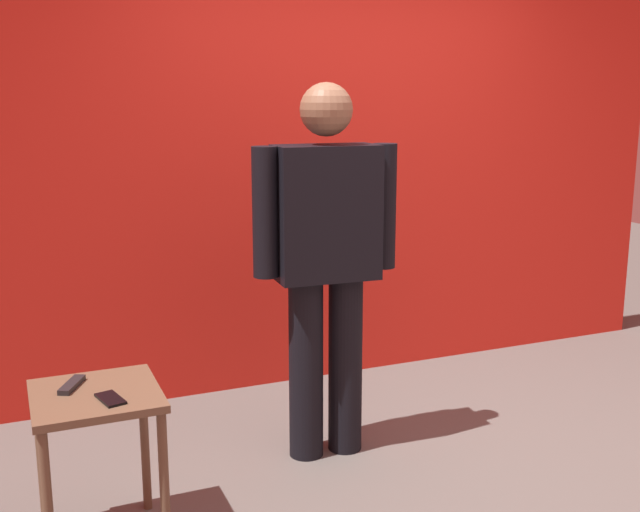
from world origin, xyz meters
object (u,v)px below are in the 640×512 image
object	(u,v)px
tv_remote	(72,385)
side_table	(97,421)
standing_person	(326,254)
cell_phone	(110,399)

from	to	relation	value
tv_remote	side_table	bearing A→B (deg)	-21.15
standing_person	tv_remote	bearing A→B (deg)	-165.26
standing_person	side_table	bearing A→B (deg)	-160.31
standing_person	cell_phone	xyz separation A→B (m)	(-1.07, -0.50, -0.36)
side_table	cell_phone	distance (m)	0.16
standing_person	tv_remote	distance (m)	1.27
standing_person	side_table	distance (m)	1.27
tv_remote	cell_phone	bearing A→B (deg)	-30.51
standing_person	tv_remote	xyz separation A→B (m)	(-1.18, -0.31, -0.35)
cell_phone	standing_person	bearing A→B (deg)	11.19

